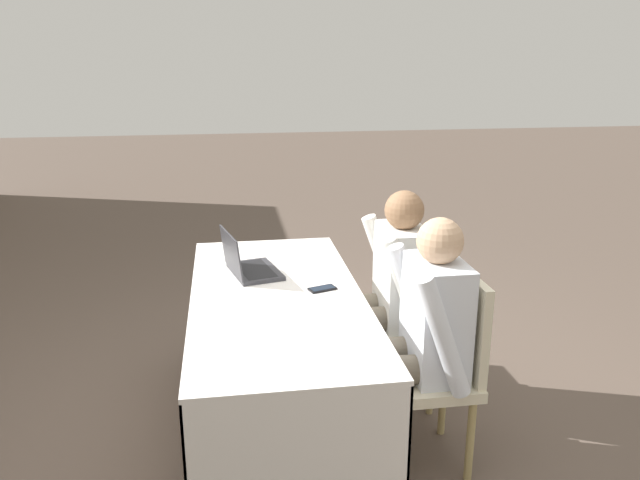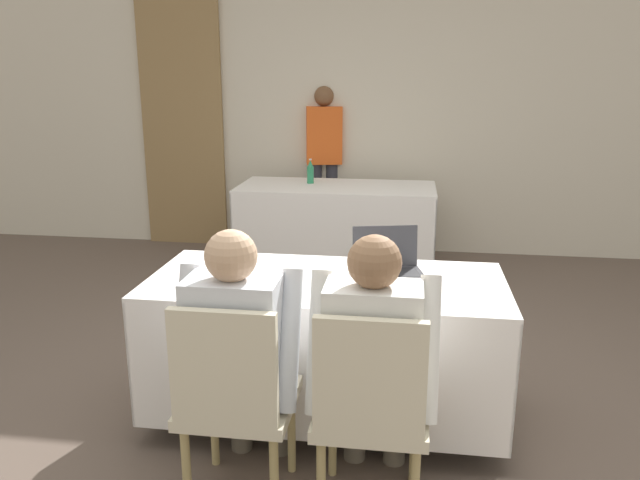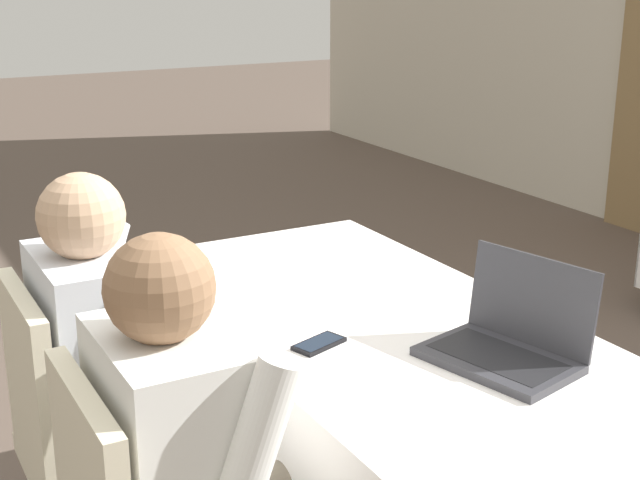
# 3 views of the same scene
# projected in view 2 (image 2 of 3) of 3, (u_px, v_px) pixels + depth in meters

# --- Properties ---
(ground_plane) EXTENTS (24.00, 24.00, 0.00)m
(ground_plane) POSITION_uv_depth(u_px,v_px,m) (326.00, 419.00, 3.20)
(ground_plane) COLOR brown
(wall_back) EXTENTS (12.00, 0.06, 2.70)m
(wall_back) POSITION_uv_depth(u_px,v_px,m) (372.00, 112.00, 5.95)
(wall_back) COLOR beige
(wall_back) RESTS_ON ground_plane
(curtain_panel) EXTENTS (0.82, 0.04, 2.65)m
(curtain_panel) POSITION_uv_depth(u_px,v_px,m) (182.00, 113.00, 6.16)
(curtain_panel) COLOR olive
(curtain_panel) RESTS_ON ground_plane
(conference_table_near) EXTENTS (1.72, 0.78, 0.76)m
(conference_table_near) POSITION_uv_depth(u_px,v_px,m) (326.00, 315.00, 3.05)
(conference_table_near) COLOR white
(conference_table_near) RESTS_ON ground_plane
(conference_table_far) EXTENTS (1.72, 0.78, 0.76)m
(conference_table_far) POSITION_uv_depth(u_px,v_px,m) (337.00, 206.00, 5.50)
(conference_table_far) COLOR white
(conference_table_far) RESTS_ON ground_plane
(laptop) EXTENTS (0.37, 0.31, 0.22)m
(laptop) POSITION_uv_depth(u_px,v_px,m) (388.00, 266.00, 3.06)
(laptop) COLOR #333338
(laptop) RESTS_ON conference_table_near
(cell_phone) EXTENTS (0.10, 0.14, 0.01)m
(cell_phone) POSITION_uv_depth(u_px,v_px,m) (324.00, 294.00, 2.79)
(cell_phone) COLOR black
(cell_phone) RESTS_ON conference_table_near
(paper_beside_laptop) EXTENTS (0.24, 0.31, 0.00)m
(paper_beside_laptop) POSITION_uv_depth(u_px,v_px,m) (263.00, 290.00, 2.85)
(paper_beside_laptop) COLOR white
(paper_beside_laptop) RESTS_ON conference_table_near
(water_bottle) EXTENTS (0.06, 0.06, 0.22)m
(water_bottle) POSITION_uv_depth(u_px,v_px,m) (310.00, 172.00, 5.55)
(water_bottle) COLOR #288456
(water_bottle) RESTS_ON conference_table_far
(chair_near_left) EXTENTS (0.44, 0.44, 0.90)m
(chair_near_left) POSITION_uv_depth(u_px,v_px,m) (234.00, 396.00, 2.44)
(chair_near_left) COLOR tan
(chair_near_left) RESTS_ON ground_plane
(chair_near_right) EXTENTS (0.44, 0.44, 0.90)m
(chair_near_right) POSITION_uv_depth(u_px,v_px,m) (371.00, 406.00, 2.37)
(chair_near_right) COLOR tan
(chair_near_right) RESTS_ON ground_plane
(person_checkered_shirt) EXTENTS (0.50, 0.52, 1.16)m
(person_checkered_shirt) POSITION_uv_depth(u_px,v_px,m) (240.00, 347.00, 2.50)
(person_checkered_shirt) COLOR #665B4C
(person_checkered_shirt) RESTS_ON ground_plane
(person_white_shirt) EXTENTS (0.50, 0.52, 1.16)m
(person_white_shirt) POSITION_uv_depth(u_px,v_px,m) (373.00, 355.00, 2.42)
(person_white_shirt) COLOR #665B4C
(person_white_shirt) RESTS_ON ground_plane
(person_red_shirt) EXTENTS (0.37, 0.27, 1.59)m
(person_red_shirt) POSITION_uv_depth(u_px,v_px,m) (324.00, 157.00, 6.10)
(person_red_shirt) COLOR #33333D
(person_red_shirt) RESTS_ON ground_plane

